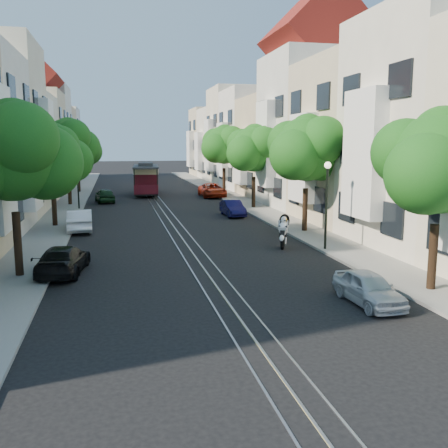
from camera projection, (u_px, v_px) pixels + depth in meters
ground at (155, 199)px, 45.86m from camera, size 200.00×200.00×0.00m
sidewalk_east at (231, 197)px, 47.37m from camera, size 2.50×80.00×0.12m
sidewalk_west at (73, 201)px, 44.32m from camera, size 2.50×80.00×0.12m
rail_left at (149, 200)px, 45.74m from camera, size 0.06×80.00×0.02m
rail_slot at (155, 199)px, 45.85m from camera, size 0.06×80.00×0.02m
rail_right at (161, 199)px, 45.97m from camera, size 0.06×80.00×0.02m
lane_line at (155, 199)px, 45.86m from camera, size 0.08×80.00×0.01m
townhouses_east at (279, 142)px, 47.43m from camera, size 7.75×72.00×12.00m
townhouses_west at (13, 144)px, 42.46m from camera, size 7.75×72.00×11.76m
tree_e_a at (441, 166)px, 16.76m from camera, size 4.72×3.87×6.27m
tree_e_b at (308, 150)px, 28.27m from camera, size 4.93×4.08×6.68m
tree_e_c at (255, 150)px, 38.90m from camera, size 4.84×3.99×6.52m
tree_e_d at (225, 146)px, 49.47m from camera, size 5.01×4.16×6.85m
tree_w_a at (13, 154)px, 18.50m from camera, size 4.93×4.08×6.68m
tree_w_b at (52, 155)px, 30.12m from camera, size 4.72×3.87×6.27m
tree_w_c at (68, 144)px, 40.62m from camera, size 5.13×4.28×7.09m
tree_w_d at (78, 148)px, 51.30m from camera, size 4.84×3.99×6.52m
lamp_east at (327, 192)px, 23.58m from camera, size 0.32×0.32×4.16m
lamp_west at (77, 173)px, 38.29m from camera, size 0.32×0.32×4.16m
sportbike_rider at (283, 230)px, 24.80m from camera, size 1.08×1.72×1.65m
cable_car at (146, 177)px, 49.74m from camera, size 2.91×7.82×2.95m
parked_car_e_near at (369, 288)px, 16.07m from camera, size 1.36×3.17×1.07m
parked_car_e_mid at (233, 208)px, 35.45m from camera, size 1.28×3.43×1.12m
parked_car_e_far at (212, 190)px, 47.84m from camera, size 2.18×4.71×1.31m
parked_car_w_near at (63, 260)px, 19.77m from camera, size 2.09×4.10×1.14m
parked_car_w_mid at (80, 220)px, 29.37m from camera, size 1.58×4.00×1.30m
parked_car_w_far at (105, 195)px, 43.46m from camera, size 1.93×3.80×1.24m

